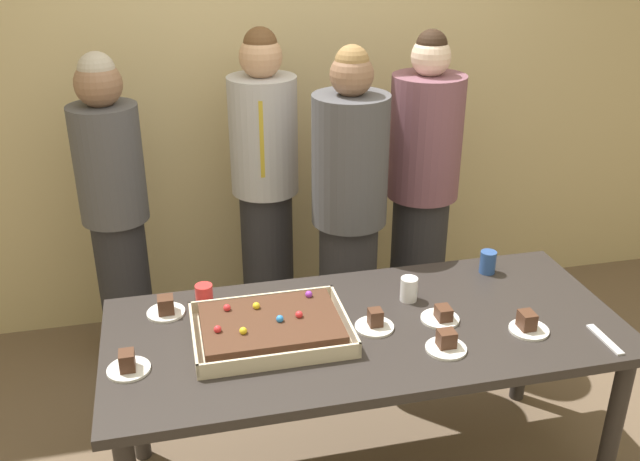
{
  "coord_description": "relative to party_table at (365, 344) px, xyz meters",
  "views": [
    {
      "loc": [
        -0.69,
        -2.18,
        2.23
      ],
      "look_at": [
        -0.15,
        0.15,
        1.12
      ],
      "focal_mm": 39.26,
      "sensor_mm": 36.0,
      "label": 1
    }
  ],
  "objects": [
    {
      "name": "plated_slice_near_left",
      "position": [
        0.3,
        -0.03,
        0.11
      ],
      "size": [
        0.15,
        0.15,
        0.06
      ],
      "color": "white",
      "rests_on": "party_table"
    },
    {
      "name": "plated_slice_near_right",
      "position": [
        -0.88,
        -0.09,
        0.11
      ],
      "size": [
        0.15,
        0.15,
        0.08
      ],
      "color": "white",
      "rests_on": "party_table"
    },
    {
      "name": "plated_slice_center_front",
      "position": [
        -0.74,
        0.26,
        0.11
      ],
      "size": [
        0.15,
        0.15,
        0.08
      ],
      "color": "white",
      "rests_on": "party_table"
    },
    {
      "name": "sheet_cake",
      "position": [
        -0.37,
        0.01,
        0.12
      ],
      "size": [
        0.58,
        0.43,
        0.1
      ],
      "color": "beige",
      "rests_on": "party_table"
    },
    {
      "name": "cake_server_utensil",
      "position": [
        0.83,
        -0.3,
        0.09
      ],
      "size": [
        0.03,
        0.2,
        0.01
      ],
      "primitive_type": "cube",
      "color": "silver",
      "rests_on": "party_table"
    },
    {
      "name": "interior_back_panel",
      "position": [
        0.0,
        1.6,
        0.82
      ],
      "size": [
        8.0,
        0.12,
        3.0
      ],
      "primitive_type": "cube",
      "color": "#CCB784",
      "rests_on": "ground_plane"
    },
    {
      "name": "party_table",
      "position": [
        0.0,
        0.0,
        0.0
      ],
      "size": [
        1.98,
        0.86,
        0.77
      ],
      "color": "#2D2826",
      "rests_on": "ground_plane"
    },
    {
      "name": "plated_slice_center_back",
      "position": [
        0.03,
        -0.02,
        0.11
      ],
      "size": [
        0.15,
        0.15,
        0.08
      ],
      "color": "white",
      "rests_on": "party_table"
    },
    {
      "name": "plated_slice_far_right",
      "position": [
        0.59,
        -0.17,
        0.11
      ],
      "size": [
        0.15,
        0.15,
        0.08
      ],
      "color": "white",
      "rests_on": "party_table"
    },
    {
      "name": "person_far_right_suit",
      "position": [
        0.14,
        0.78,
        0.19
      ],
      "size": [
        0.36,
        0.36,
        1.69
      ],
      "rotation": [
        0.0,
        0.0,
        -2.16
      ],
      "color": "#28282D",
      "rests_on": "ground_plane"
    },
    {
      "name": "drink_cup_far_end",
      "position": [
        0.64,
        0.29,
        0.14
      ],
      "size": [
        0.07,
        0.07,
        0.1
      ],
      "primitive_type": "cylinder",
      "color": "#2D5199",
      "rests_on": "party_table"
    },
    {
      "name": "drink_cup_nearest",
      "position": [
        0.22,
        0.15,
        0.14
      ],
      "size": [
        0.07,
        0.07,
        0.1
      ],
      "primitive_type": "cylinder",
      "color": "white",
      "rests_on": "party_table"
    },
    {
      "name": "person_striped_tie_right",
      "position": [
        -0.2,
        1.17,
        0.21
      ],
      "size": [
        0.34,
        0.34,
        1.72
      ],
      "rotation": [
        0.0,
        0.0,
        -1.71
      ],
      "color": "#28282D",
      "rests_on": "ground_plane"
    },
    {
      "name": "person_green_shirt_behind",
      "position": [
        0.59,
        0.99,
        0.2
      ],
      "size": [
        0.37,
        0.37,
        1.71
      ],
      "rotation": [
        0.0,
        0.0,
        -2.35
      ],
      "color": "#28282D",
      "rests_on": "ground_plane"
    },
    {
      "name": "person_serving_front",
      "position": [
        -0.95,
        1.12,
        0.18
      ],
      "size": [
        0.33,
        0.33,
        1.64
      ],
      "rotation": [
        0.0,
        0.0,
        -1.08
      ],
      "color": "#28282D",
      "rests_on": "ground_plane"
    },
    {
      "name": "plated_slice_far_left",
      "position": [
        0.24,
        -0.22,
        0.11
      ],
      "size": [
        0.15,
        0.15,
        0.07
      ],
      "color": "white",
      "rests_on": "party_table"
    },
    {
      "name": "drink_cup_middle",
      "position": [
        -0.59,
        0.28,
        0.14
      ],
      "size": [
        0.07,
        0.07,
        0.1
      ],
      "primitive_type": "cylinder",
      "color": "red",
      "rests_on": "party_table"
    }
  ]
}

